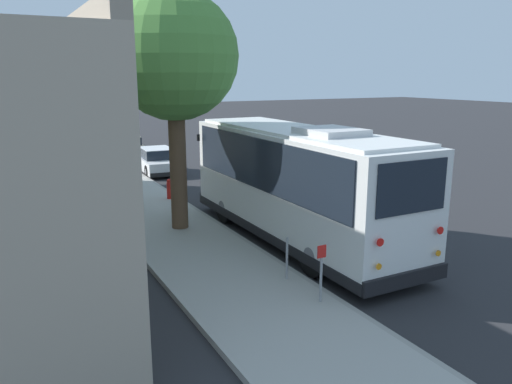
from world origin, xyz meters
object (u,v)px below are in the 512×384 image
(parked_sedan_black, at_px, (106,136))
(fire_hydrant, at_px, (169,189))
(parked_sedan_white, at_px, (157,161))
(shuttle_bus, at_px, (296,179))
(sign_post_far, at_px, (287,258))
(street_tree, at_px, (173,48))
(parked_sedan_tan, at_px, (128,147))
(sign_post_near, at_px, (321,273))

(parked_sedan_black, xyz_separation_m, fire_hydrant, (-19.36, 1.45, -0.03))
(parked_sedan_white, distance_m, fire_hydrant, 6.73)
(shuttle_bus, xyz_separation_m, sign_post_far, (-2.76, 1.97, -1.27))
(shuttle_bus, height_order, parked_sedan_black, shuttle_bus)
(shuttle_bus, relative_size, street_tree, 1.20)
(parked_sedan_tan, bearing_deg, street_tree, 176.89)
(parked_sedan_tan, height_order, street_tree, street_tree)
(parked_sedan_white, relative_size, parked_sedan_tan, 1.06)
(shuttle_bus, xyz_separation_m, fire_hydrant, (6.38, 1.91, -1.39))
(sign_post_near, height_order, fire_hydrant, sign_post_near)
(parked_sedan_tan, bearing_deg, sign_post_near, -178.65)
(parked_sedan_white, distance_m, parked_sedan_tan, 6.05)
(shuttle_bus, relative_size, sign_post_near, 7.42)
(sign_post_far, bearing_deg, shuttle_bus, -35.50)
(parked_sedan_black, height_order, fire_hydrant, parked_sedan_black)
(parked_sedan_white, xyz_separation_m, sign_post_far, (-15.71, 1.52, 0.08))
(shuttle_bus, height_order, fire_hydrant, shuttle_bus)
(parked_sedan_white, distance_m, street_tree, 11.81)
(parked_sedan_tan, distance_m, sign_post_near, 23.22)
(street_tree, height_order, fire_hydrant, street_tree)
(shuttle_bus, xyz_separation_m, street_tree, (2.60, 2.83, 3.83))
(parked_sedan_tan, relative_size, parked_sedan_black, 0.97)
(sign_post_far, xyz_separation_m, fire_hydrant, (9.14, -0.06, -0.12))
(sign_post_near, relative_size, fire_hydrant, 1.59)
(parked_sedan_tan, xyz_separation_m, sign_post_far, (-21.76, 1.46, 0.08))
(parked_sedan_tan, xyz_separation_m, sign_post_near, (-23.18, 1.46, 0.23))
(shuttle_bus, xyz_separation_m, parked_sedan_tan, (19.00, 0.51, -1.35))
(parked_sedan_white, xyz_separation_m, parked_sedan_tan, (6.05, 0.06, -0.00))
(shuttle_bus, distance_m, fire_hydrant, 6.81)
(parked_sedan_white, height_order, sign_post_far, parked_sedan_white)
(shuttle_bus, relative_size, sign_post_far, 9.08)
(shuttle_bus, relative_size, parked_sedan_white, 2.09)
(parked_sedan_black, xyz_separation_m, sign_post_near, (-29.91, 1.51, 0.24))
(shuttle_bus, xyz_separation_m, sign_post_near, (-4.17, 1.97, -1.13))
(parked_sedan_black, height_order, sign_post_near, sign_post_near)
(parked_sedan_tan, distance_m, fire_hydrant, 12.70)
(parked_sedan_tan, relative_size, fire_hydrant, 5.32)
(parked_sedan_tan, relative_size, sign_post_near, 3.34)
(street_tree, bearing_deg, fire_hydrant, -13.74)
(parked_sedan_white, height_order, fire_hydrant, parked_sedan_white)
(shuttle_bus, height_order, sign_post_far, shuttle_bus)
(fire_hydrant, bearing_deg, parked_sedan_black, -4.27)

